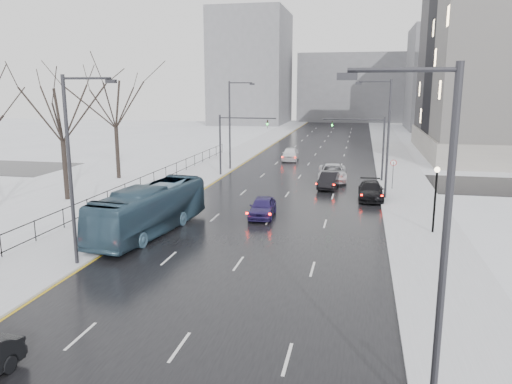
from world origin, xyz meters
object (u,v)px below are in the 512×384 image
Objects in this scene: mast_signal_right at (373,141)px; bus at (150,209)px; streetlight_r_mid at (386,133)px; no_uturn_sign at (393,166)px; sedan_right_cross at (332,173)px; streetlight_l_far at (232,121)px; streetlight_l_near at (73,162)px; tree_park_e at (119,179)px; tree_park_d at (68,200)px; streetlight_r_near at (436,239)px; mast_signal_left at (230,138)px; sedan_center_near at (263,207)px; lamppost_r_mid at (436,190)px; sedan_center_far at (290,154)px; sedan_right_near at (329,181)px; sedan_right_far at (371,191)px.

mast_signal_right is 0.58× the size of bus.
streetlight_r_mid is at bearing -84.00° from mast_signal_right.
streetlight_r_mid is 5.30m from no_uturn_sign.
sedan_right_cross is (-3.83, -0.61, -3.23)m from mast_signal_right.
streetlight_l_near is at bearing -90.00° from streetlight_l_far.
streetlight_r_mid reaches higher than tree_park_e.
tree_park_e reaches higher than tree_park_d.
streetlight_r_near is at bearing -31.48° from streetlight_l_near.
mast_signal_left is 2.41× the size of no_uturn_sign.
no_uturn_sign reaches higher than sedan_center_near.
lamppost_r_mid reaches higher than sedan_center_far.
lamppost_r_mid reaches higher than sedan_center_near.
sedan_center_near is at bearing -103.82° from sedan_right_near.
streetlight_r_mid is 4.95m from sedan_right_far.
sedan_right_cross is at bearing 97.12° from streetlight_r_near.
no_uturn_sign is (27.40, 0.00, 2.30)m from tree_park_e.
streetlight_r_near is at bearing -98.06° from lamppost_r_mid.
sedan_center_near is at bearing 111.84° from streetlight_r_near.
tree_park_e is 5.00× the size of no_uturn_sign.
streetlight_l_far reaches higher than sedan_center_far.
tree_park_e is 2.75× the size of sedan_center_far.
streetlight_l_near is at bearing -91.72° from mast_signal_left.
streetlight_r_near is at bearing -86.74° from sedan_right_cross.
streetlight_l_near is at bearing -100.46° from sedan_center_far.
streetlight_l_near reaches higher than sedan_center_near.
streetlight_l_near is at bearing -129.21° from sedan_right_far.
streetlight_l_far is 1.98× the size of sedan_right_far.
streetlight_r_near reaches higher than sedan_center_near.
streetlight_l_far is 15.13m from sedan_right_near.
tree_park_e reaches higher than sedan_right_cross.
mast_signal_left is 1.28× the size of sedan_right_far.
lamppost_r_mid is 0.87× the size of sedan_center_far.
sedan_right_near is 18.09m from sedan_center_far.
sedan_center_near is (6.35, 5.51, -0.83)m from bus.
mast_signal_left is at bearing 135.52° from lamppost_r_mid.
no_uturn_sign is at bearing -24.73° from streetlight_l_far.
mast_signal_left is (-14.65, 0.00, 0.00)m from mast_signal_right.
no_uturn_sign is 0.63× the size of sedan_center_near.
streetlight_l_near is 2.34× the size of lamppost_r_mid.
sedan_right_cross is at bearing 71.78° from sedan_center_near.
lamppost_r_mid is 0.85× the size of sedan_right_far.
tree_park_e reaches higher than mast_signal_left.
tree_park_d reaches higher than sedan_right_far.
streetlight_r_near is 22.75m from bus.
streetlight_l_far is at bearing 107.45° from sedan_center_near.
streetlight_r_mid is 20.27m from streetlight_l_far.
mast_signal_right is (15.49, 28.00, -1.51)m from streetlight_l_near.
tree_park_e is 12.29m from mast_signal_left.
streetlight_r_near is 0.89× the size of bus.
streetlight_l_far is 16.07m from mast_signal_right.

